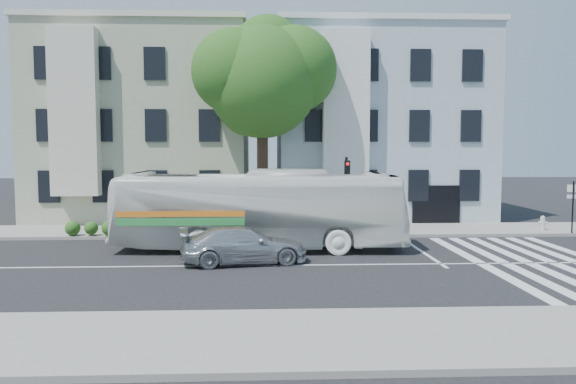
{
  "coord_description": "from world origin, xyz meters",
  "views": [
    {
      "loc": [
        0.06,
        -19.91,
        4.22
      ],
      "look_at": [
        1.06,
        3.21,
        2.4
      ],
      "focal_mm": 35.0,
      "sensor_mm": 36.0,
      "label": 1
    }
  ],
  "objects": [
    {
      "name": "building_right",
      "position": [
        7.0,
        15.0,
        5.5
      ],
      "size": [
        12.0,
        10.0,
        11.0
      ],
      "primitive_type": "cube",
      "color": "#A1B6C0",
      "rests_on": "ground"
    },
    {
      "name": "building_left",
      "position": [
        -7.0,
        15.0,
        5.5
      ],
      "size": [
        12.0,
        10.0,
        11.0
      ],
      "primitive_type": "cube",
      "color": "#9FA58A",
      "rests_on": "ground"
    },
    {
      "name": "hedge",
      "position": [
        -4.57,
        6.3,
        0.5
      ],
      "size": [
        8.5,
        2.49,
        0.7
      ],
      "primitive_type": null,
      "rotation": [
        0.0,
        0.0,
        0.2
      ],
      "color": "#266420",
      "rests_on": "sidewalk_far"
    },
    {
      "name": "ground",
      "position": [
        0.0,
        0.0,
        0.0
      ],
      "size": [
        120.0,
        120.0,
        0.0
      ],
      "primitive_type": "plane",
      "color": "black",
      "rests_on": "ground"
    },
    {
      "name": "sidewalk_far",
      "position": [
        0.0,
        8.0,
        0.07
      ],
      "size": [
        80.0,
        4.0,
        0.15
      ],
      "primitive_type": "cube",
      "color": "gray",
      "rests_on": "ground"
    },
    {
      "name": "sedan",
      "position": [
        -0.68,
        0.45,
        0.67
      ],
      "size": [
        2.59,
        4.86,
        1.34
      ],
      "primitive_type": "imported",
      "rotation": [
        0.0,
        0.0,
        1.73
      ],
      "color": "silver",
      "rests_on": "ground"
    },
    {
      "name": "bus",
      "position": [
        -0.12,
        3.2,
        1.67
      ],
      "size": [
        3.3,
        12.06,
        3.33
      ],
      "primitive_type": "imported",
      "rotation": [
        0.0,
        0.0,
        1.53
      ],
      "color": "white",
      "rests_on": "ground"
    },
    {
      "name": "sidewalk_near",
      "position": [
        0.0,
        -8.0,
        0.07
      ],
      "size": [
        80.0,
        4.0,
        0.15
      ],
      "primitive_type": "cube",
      "color": "gray",
      "rests_on": "ground"
    },
    {
      "name": "fire_hydrant",
      "position": [
        13.92,
        7.17,
        0.52
      ],
      "size": [
        0.4,
        0.23,
        0.71
      ],
      "rotation": [
        0.0,
        0.0,
        -0.13
      ],
      "color": "beige",
      "rests_on": "sidewalk_far"
    },
    {
      "name": "far_sign_pole",
      "position": [
        14.81,
        6.14,
        1.73
      ],
      "size": [
        0.44,
        0.22,
        2.49
      ],
      "rotation": [
        0.0,
        0.0,
        -0.3
      ],
      "color": "black",
      "rests_on": "sidewalk_far"
    },
    {
      "name": "traffic_signal",
      "position": [
        3.91,
        5.94,
        2.46
      ],
      "size": [
        0.4,
        0.52,
        3.8
      ],
      "rotation": [
        0.0,
        0.0,
        -0.02
      ],
      "color": "black",
      "rests_on": "ground"
    },
    {
      "name": "street_tree",
      "position": [
        0.06,
        8.74,
        7.83
      ],
      "size": [
        7.3,
        5.9,
        11.1
      ],
      "color": "#2D2116",
      "rests_on": "ground"
    }
  ]
}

